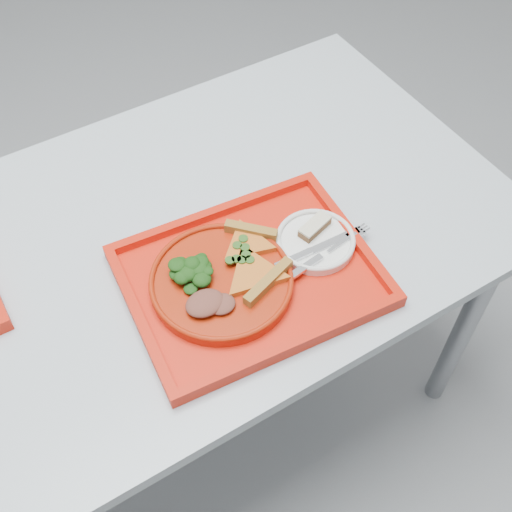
{
  "coord_description": "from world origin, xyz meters",
  "views": [
    {
      "loc": [
        -0.16,
        -0.76,
        1.72
      ],
      "look_at": [
        0.22,
        -0.14,
        0.78
      ],
      "focal_mm": 45.0,
      "sensor_mm": 36.0,
      "label": 1
    }
  ],
  "objects": [
    {
      "name": "tray_main",
      "position": [
        0.2,
        -0.16,
        0.76
      ],
      "size": [
        0.48,
        0.39,
        0.01
      ],
      "primitive_type": "cube",
      "rotation": [
        0.0,
        0.0,
        -0.09
      ],
      "color": "red",
      "rests_on": "table"
    },
    {
      "name": "pizza_slice_b",
      "position": [
        0.22,
        -0.11,
        0.79
      ],
      "size": [
        0.15,
        0.15,
        0.02
      ],
      "primitive_type": null,
      "rotation": [
        0.0,
        0.0,
        3.9
      ],
      "color": "orange",
      "rests_on": "dinner_plate"
    },
    {
      "name": "dinner_plate",
      "position": [
        0.14,
        -0.15,
        0.77
      ],
      "size": [
        0.26,
        0.26,
        0.02
      ],
      "primitive_type": "cylinder",
      "color": "#9F220A",
      "rests_on": "tray_main"
    },
    {
      "name": "fork",
      "position": [
        0.34,
        -0.2,
        0.78
      ],
      "size": [
        0.19,
        0.05,
        0.01
      ],
      "primitive_type": "cube",
      "rotation": [
        0.0,
        0.0,
        0.13
      ],
      "color": "silver",
      "rests_on": "side_plate"
    },
    {
      "name": "dessert_bar",
      "position": [
        0.35,
        -0.14,
        0.79
      ],
      "size": [
        0.07,
        0.05,
        0.02
      ],
      "rotation": [
        0.0,
        0.0,
        0.29
      ],
      "color": "#50331A",
      "rests_on": "side_plate"
    },
    {
      "name": "knife",
      "position": [
        0.33,
        -0.18,
        0.78
      ],
      "size": [
        0.19,
        0.02,
        0.01
      ],
      "primitive_type": "cube",
      "rotation": [
        0.0,
        0.0,
        -0.03
      ],
      "color": "silver",
      "rests_on": "side_plate"
    },
    {
      "name": "meat_portion",
      "position": [
        0.09,
        -0.19,
        0.79
      ],
      "size": [
        0.07,
        0.06,
        0.02
      ],
      "primitive_type": "ellipsoid",
      "color": "brown",
      "rests_on": "dinner_plate"
    },
    {
      "name": "salad_heap",
      "position": [
        0.09,
        -0.12,
        0.8
      ],
      "size": [
        0.09,
        0.08,
        0.04
      ],
      "primitive_type": "ellipsoid",
      "color": "black",
      "rests_on": "dinner_plate"
    },
    {
      "name": "table",
      "position": [
        0.0,
        0.0,
        0.68
      ],
      "size": [
        1.6,
        0.8,
        0.75
      ],
      "color": "#ACB6C1",
      "rests_on": "ground"
    },
    {
      "name": "ground",
      "position": [
        0.0,
        0.0,
        0.0
      ],
      "size": [
        10.0,
        10.0,
        0.0
      ],
      "primitive_type": "plane",
      "color": "gray",
      "rests_on": "ground"
    },
    {
      "name": "side_plate",
      "position": [
        0.34,
        -0.16,
        0.77
      ],
      "size": [
        0.15,
        0.15,
        0.01
      ],
      "primitive_type": "cylinder",
      "color": "white",
      "rests_on": "tray_main"
    },
    {
      "name": "pizza_slice_a",
      "position": [
        0.2,
        -0.18,
        0.79
      ],
      "size": [
        0.15,
        0.16,
        0.02
      ],
      "primitive_type": null,
      "rotation": [
        0.0,
        0.0,
        1.89
      ],
      "color": "orange",
      "rests_on": "dinner_plate"
    }
  ]
}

